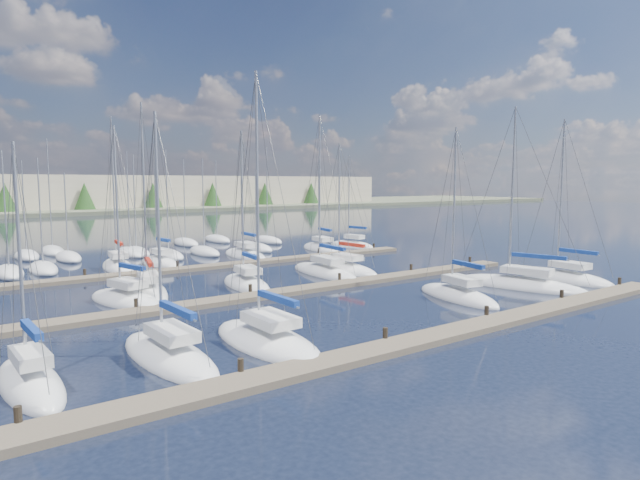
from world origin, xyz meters
TOP-DOWN VIEW (x-y plane):
  - ground at (0.00, 60.00)m, footprint 400.00×400.00m
  - dock_near at (0.00, 2.01)m, footprint 44.00×1.93m
  - dock_mid at (0.00, 16.01)m, footprint 44.00×1.93m
  - dock_far at (0.00, 30.01)m, footprint 44.00×1.93m
  - sailboat_r at (20.01, 34.95)m, footprint 3.07×7.44m
  - sailboat_h at (-11.78, 19.96)m, footprint 4.57×7.80m
  - sailboat_o at (-4.20, 35.00)m, footprint 3.06×6.75m
  - sailboat_f at (14.33, 7.61)m, footprint 5.29×10.69m
  - sailboat_i at (-9.70, 21.62)m, footprint 4.41×9.19m
  - sailboat_k at (5.59, 21.10)m, footprint 3.39×9.89m
  - sailboat_c at (-8.78, 6.38)m, footprint 3.33×8.58m
  - sailboat_g at (19.87, 7.15)m, footprint 3.31×8.45m
  - sailboat_p at (5.29, 35.31)m, footprint 3.32×8.63m
  - sailboat_e at (7.29, 7.77)m, footprint 3.96×8.11m
  - sailboat_q at (15.35, 35.09)m, footprint 4.04×8.25m
  - sailboat_b at (-13.55, 6.96)m, footprint 3.09×8.72m
  - sailboat_n at (-8.23, 34.96)m, footprint 3.36×8.46m
  - sailboat_a at (-19.15, 6.88)m, footprint 2.48×7.06m
  - sailboat_l at (7.97, 21.36)m, footprint 3.32×8.21m
  - sailboat_j at (-2.55, 20.23)m, footprint 3.61×7.75m
  - distant_boats at (-4.34, 43.76)m, footprint 36.93×20.75m

SIDE VIEW (x-z plane):
  - ground at x=0.00m, z-range 0.00..0.00m
  - dock_near at x=0.00m, z-range -0.40..0.70m
  - dock_mid at x=0.00m, z-range -0.40..0.70m
  - dock_far at x=0.00m, z-range -0.40..0.70m
  - sailboat_b at x=-13.55m, z-range -5.78..6.12m
  - sailboat_q at x=15.35m, z-range -5.61..5.96m
  - sailboat_f at x=14.33m, z-range -7.04..7.39m
  - sailboat_l at x=7.97m, z-range -5.94..6.29m
  - sailboat_c at x=-8.78m, z-range -6.89..7.24m
  - sailboat_h at x=-11.78m, z-range -6.06..6.42m
  - sailboat_g at x=19.87m, z-range -6.75..7.11m
  - sailboat_j at x=-2.55m, z-range -6.17..6.53m
  - sailboat_p at x=5.29m, z-range -6.97..7.33m
  - sailboat_a at x=-19.15m, z-range -4.98..5.35m
  - sailboat_e at x=7.29m, z-range -6.07..6.43m
  - sailboat_k at x=5.59m, z-range -7.10..7.47m
  - sailboat_i at x=-9.70m, z-range -7.01..7.39m
  - sailboat_r at x=20.01m, z-range -5.85..6.24m
  - sailboat_o at x=-4.20m, z-range -6.07..6.46m
  - sailboat_n at x=-8.23m, z-range -7.21..7.60m
  - distant_boats at x=-4.34m, z-range -6.36..6.94m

